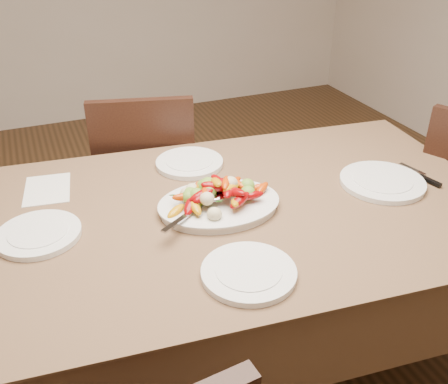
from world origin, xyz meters
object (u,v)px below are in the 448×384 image
plate_left (39,234)px  plate_far (189,163)px  plate_near (249,273)px  dining_table (224,297)px  chair_far (148,182)px  serving_platter (219,206)px  plate_right (382,182)px

plate_left → plate_far: same height
plate_left → plate_near: bearing=-38.5°
dining_table → chair_far: size_ratio=1.94×
chair_far → plate_far: bearing=113.2°
plate_left → plate_far: size_ratio=0.98×
plate_left → plate_far: (0.56, 0.27, 0.00)m
serving_platter → plate_left: bearing=173.7°
serving_platter → plate_right: serving_platter is taller
plate_far → serving_platter: bearing=-92.4°
chair_far → serving_platter: bearing=108.4°
plate_left → plate_near: same height
serving_platter → plate_near: bearing=-98.6°
serving_platter → plate_right: bearing=-6.3°
plate_left → serving_platter: bearing=-6.3°
chair_far → plate_far: chair_far is taller
dining_table → plate_left: 0.69m
dining_table → serving_platter: bearing=173.5°
plate_right → plate_far: 0.70m
dining_table → chair_far: bearing=95.3°
plate_left → plate_far: 0.62m
serving_platter → plate_right: size_ratio=1.30×
plate_right → plate_near: (-0.64, -0.27, 0.00)m
dining_table → plate_far: bearing=90.5°
dining_table → plate_far: 0.51m
chair_far → plate_near: bearing=104.5°
plate_left → plate_far: bearing=25.6°
serving_platter → plate_left: (-0.55, 0.06, -0.00)m
dining_table → serving_platter: size_ratio=4.82×
serving_platter → plate_right: 0.59m
chair_far → plate_left: (-0.50, -0.70, 0.29)m
chair_far → plate_right: bearing=142.1°
chair_far → plate_far: size_ratio=3.77×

